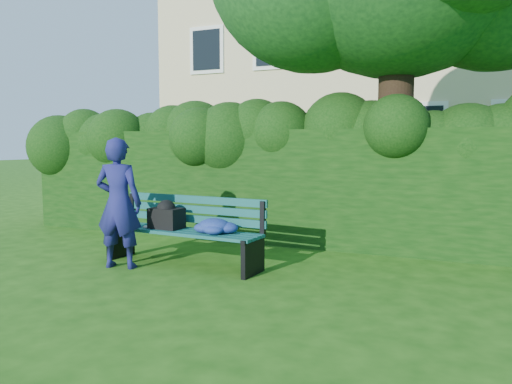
% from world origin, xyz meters
% --- Properties ---
extents(ground, '(80.00, 80.00, 0.00)m').
position_xyz_m(ground, '(0.00, 0.00, 0.00)').
color(ground, '#1E4E0F').
rests_on(ground, ground).
extents(apartment_building, '(16.00, 8.08, 12.00)m').
position_xyz_m(apartment_building, '(-0.00, 13.99, 6.00)').
color(apartment_building, beige).
rests_on(apartment_building, ground).
extents(hedge, '(10.00, 1.00, 1.80)m').
position_xyz_m(hedge, '(0.00, 2.20, 0.90)').
color(hedge, black).
rests_on(hedge, ground).
extents(park_bench, '(2.24, 0.71, 0.89)m').
position_xyz_m(park_bench, '(-0.76, 0.12, 0.51)').
color(park_bench, '#0D3E42').
rests_on(park_bench, ground).
extents(man_reading, '(0.68, 0.52, 1.66)m').
position_xyz_m(man_reading, '(-1.50, -0.33, 0.83)').
color(man_reading, navy).
rests_on(man_reading, ground).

